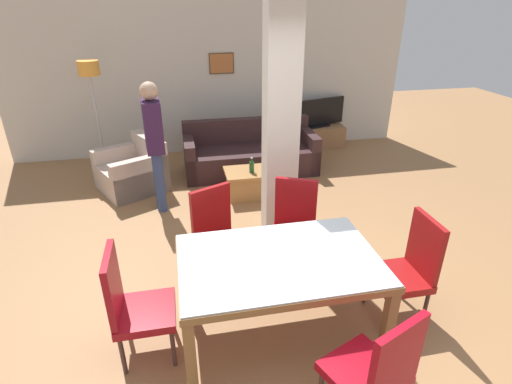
# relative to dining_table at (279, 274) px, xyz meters

# --- Properties ---
(ground_plane) EXTENTS (18.00, 18.00, 0.00)m
(ground_plane) POSITION_rel_dining_table_xyz_m (0.00, 0.00, -0.62)
(ground_plane) COLOR #996B43
(back_wall) EXTENTS (7.20, 0.09, 2.70)m
(back_wall) POSITION_rel_dining_table_xyz_m (0.00, 4.81, 0.73)
(back_wall) COLOR beige
(back_wall) RESTS_ON ground_plane
(divider_pillar) EXTENTS (0.37, 0.29, 2.70)m
(divider_pillar) POSITION_rel_dining_table_xyz_m (0.44, 1.67, 0.73)
(divider_pillar) COLOR beige
(divider_pillar) RESTS_ON ground_plane
(dining_table) EXTENTS (1.61, 1.05, 0.77)m
(dining_table) POSITION_rel_dining_table_xyz_m (0.00, 0.00, 0.00)
(dining_table) COLOR brown
(dining_table) RESTS_ON ground_plane
(dining_chair_head_left) EXTENTS (0.46, 0.46, 0.99)m
(dining_chair_head_left) POSITION_rel_dining_table_xyz_m (-1.16, 0.00, -0.10)
(dining_chair_head_left) COLOR maroon
(dining_chair_head_left) RESTS_ON ground_plane
(dining_chair_far_left) EXTENTS (0.61, 0.61, 0.99)m
(dining_chair_far_left) POSITION_rel_dining_table_xyz_m (-0.40, 0.87, -0.10)
(dining_chair_far_left) COLOR maroon
(dining_chair_far_left) RESTS_ON ground_plane
(dining_chair_head_right) EXTENTS (0.46, 0.46, 0.99)m
(dining_chair_head_right) POSITION_rel_dining_table_xyz_m (1.19, 0.00, -0.10)
(dining_chair_head_right) COLOR maroon
(dining_chair_head_right) RESTS_ON ground_plane
(dining_chair_near_right) EXTENTS (0.60, 0.60, 0.99)m
(dining_chair_near_right) POSITION_rel_dining_table_xyz_m (0.40, -0.95, -0.10)
(dining_chair_near_right) COLOR maroon
(dining_chair_near_right) RESTS_ON ground_plane
(dining_chair_far_right) EXTENTS (0.61, 0.61, 0.99)m
(dining_chair_far_right) POSITION_rel_dining_table_xyz_m (0.40, 0.90, -0.10)
(dining_chair_far_right) COLOR maroon
(dining_chair_far_right) RESTS_ON ground_plane
(sofa) EXTENTS (2.16, 0.91, 0.81)m
(sofa) POSITION_rel_dining_table_xyz_m (0.45, 3.64, -0.34)
(sofa) COLOR #341F21
(sofa) RESTS_ON ground_plane
(armchair) EXTENTS (1.15, 1.16, 0.77)m
(armchair) POSITION_rel_dining_table_xyz_m (-1.41, 3.27, -0.35)
(armchair) COLOR #C3AC9B
(armchair) RESTS_ON ground_plane
(coffee_table) EXTENTS (0.79, 0.53, 0.39)m
(coffee_table) POSITION_rel_dining_table_xyz_m (0.31, 2.69, -0.42)
(coffee_table) COLOR #A16E3B
(coffee_table) RESTS_ON ground_plane
(bottle) EXTENTS (0.07, 0.07, 0.23)m
(bottle) POSITION_rel_dining_table_xyz_m (0.29, 2.64, -0.15)
(bottle) COLOR #194C23
(bottle) RESTS_ON coffee_table
(tv_stand) EXTENTS (1.04, 0.40, 0.41)m
(tv_stand) POSITION_rel_dining_table_xyz_m (1.95, 4.53, -0.42)
(tv_stand) COLOR #A16E45
(tv_stand) RESTS_ON ground_plane
(tv_screen) EXTENTS (1.10, 0.35, 0.53)m
(tv_screen) POSITION_rel_dining_table_xyz_m (1.95, 4.53, 0.05)
(tv_screen) COLOR black
(tv_screen) RESTS_ON tv_stand
(floor_lamp) EXTENTS (0.32, 0.32, 1.79)m
(floor_lamp) POSITION_rel_dining_table_xyz_m (-1.94, 4.12, 0.89)
(floor_lamp) COLOR #B7B7BC
(floor_lamp) RESTS_ON ground_plane
(standing_person) EXTENTS (0.26, 0.40, 1.73)m
(standing_person) POSITION_rel_dining_table_xyz_m (-1.01, 2.55, 0.38)
(standing_person) COLOR navy
(standing_person) RESTS_ON ground_plane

